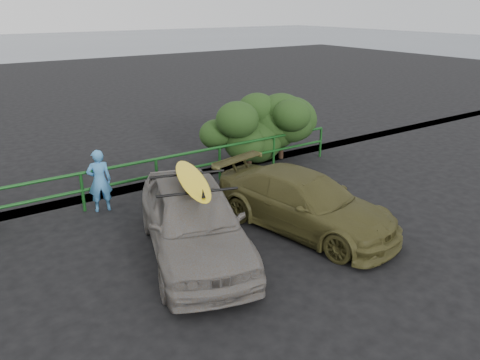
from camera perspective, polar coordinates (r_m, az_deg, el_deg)
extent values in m
plane|color=black|center=(8.67, -1.96, -13.63)|extent=(80.00, 80.00, 0.00)
imported|color=slate|center=(9.55, -5.66, -4.86)|extent=(3.14, 4.94, 1.57)
imported|color=#484420|center=(10.75, 7.86, -2.71)|extent=(2.79, 4.81, 1.31)
imported|color=#4186C4|center=(12.04, -16.76, -0.09)|extent=(0.65, 0.49, 1.59)
ellipsoid|color=yellow|center=(9.21, -5.85, 0.04)|extent=(1.22, 2.51, 0.07)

